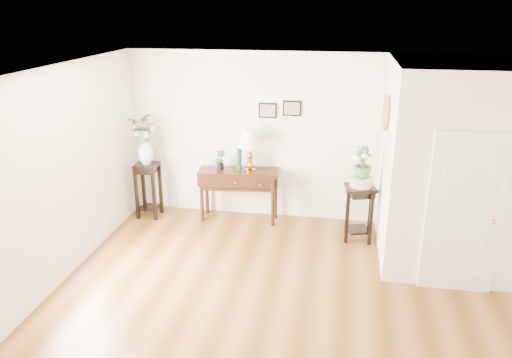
% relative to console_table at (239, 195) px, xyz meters
% --- Properties ---
extents(floor, '(6.00, 5.50, 0.02)m').
position_rel_console_table_xyz_m(floor, '(1.09, -2.45, -0.44)').
color(floor, brown).
rests_on(floor, ground).
extents(ceiling, '(6.00, 5.50, 0.02)m').
position_rel_console_table_xyz_m(ceiling, '(1.09, -2.45, 2.36)').
color(ceiling, white).
rests_on(ceiling, ground).
extents(wall_back, '(6.00, 0.02, 2.80)m').
position_rel_console_table_xyz_m(wall_back, '(1.09, 0.30, 0.96)').
color(wall_back, silver).
rests_on(wall_back, ground).
extents(wall_left, '(0.02, 5.50, 2.80)m').
position_rel_console_table_xyz_m(wall_left, '(-1.91, -2.45, 0.96)').
color(wall_left, silver).
rests_on(wall_left, ground).
extents(partition, '(1.80, 1.95, 2.80)m').
position_rel_console_table_xyz_m(partition, '(3.19, -0.68, 0.96)').
color(partition, silver).
rests_on(partition, floor).
extents(door, '(0.90, 0.05, 2.10)m').
position_rel_console_table_xyz_m(door, '(3.19, -1.68, 0.61)').
color(door, silver).
rests_on(door, floor).
extents(art_print_left, '(0.30, 0.02, 0.25)m').
position_rel_console_table_xyz_m(art_print_left, '(0.44, 0.28, 1.41)').
color(art_print_left, black).
rests_on(art_print_left, wall_back).
extents(art_print_right, '(0.30, 0.02, 0.25)m').
position_rel_console_table_xyz_m(art_print_right, '(0.84, 0.28, 1.46)').
color(art_print_right, black).
rests_on(art_print_right, wall_back).
extents(wall_ornament, '(0.07, 0.51, 0.51)m').
position_rel_console_table_xyz_m(wall_ornament, '(2.25, -0.55, 1.61)').
color(wall_ornament, '#B2804B').
rests_on(wall_ornament, partition).
extents(console_table, '(1.37, 0.58, 0.89)m').
position_rel_console_table_xyz_m(console_table, '(0.00, 0.00, 0.00)').
color(console_table, black).
rests_on(console_table, floor).
extents(table_lamp, '(0.53, 0.53, 0.71)m').
position_rel_console_table_xyz_m(table_lamp, '(0.19, 0.00, 0.79)').
color(table_lamp, '#AB7728').
rests_on(table_lamp, console_table).
extents(green_vase, '(0.08, 0.08, 0.38)m').
position_rel_console_table_xyz_m(green_vase, '(0.02, 0.00, 0.61)').
color(green_vase, '#0D4219').
rests_on(green_vase, console_table).
extents(potted_plant, '(0.21, 0.19, 0.33)m').
position_rel_console_table_xyz_m(potted_plant, '(-0.31, 0.00, 0.61)').
color(potted_plant, '#3F6631').
rests_on(potted_plant, console_table).
extents(plant_stand_a, '(0.38, 0.38, 0.95)m').
position_rel_console_table_xyz_m(plant_stand_a, '(-1.56, -0.12, 0.03)').
color(plant_stand_a, black).
rests_on(plant_stand_a, floor).
extents(porcelain_vase, '(0.31, 0.31, 0.43)m').
position_rel_console_table_xyz_m(porcelain_vase, '(-1.56, -0.12, 0.74)').
color(porcelain_vase, white).
rests_on(porcelain_vase, plant_stand_a).
extents(lily_arrangement, '(0.46, 0.40, 0.51)m').
position_rel_console_table_xyz_m(lily_arrangement, '(-1.56, -0.12, 1.17)').
color(lily_arrangement, '#3F6631').
rests_on(lily_arrangement, porcelain_vase).
extents(plant_stand_b, '(0.52, 0.52, 0.88)m').
position_rel_console_table_xyz_m(plant_stand_b, '(1.99, -0.41, -0.00)').
color(plant_stand_b, black).
rests_on(plant_stand_b, floor).
extents(ceramic_bowl, '(0.39, 0.39, 0.15)m').
position_rel_console_table_xyz_m(ceramic_bowl, '(1.99, -0.41, 0.52)').
color(ceramic_bowl, beige).
rests_on(ceramic_bowl, plant_stand_b).
extents(narcissus, '(0.28, 0.28, 0.50)m').
position_rel_console_table_xyz_m(narcissus, '(1.99, -0.41, 0.81)').
color(narcissus, '#3F6631').
rests_on(narcissus, ceramic_bowl).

